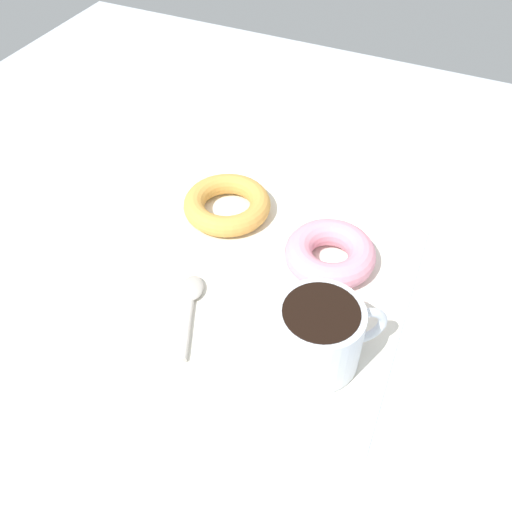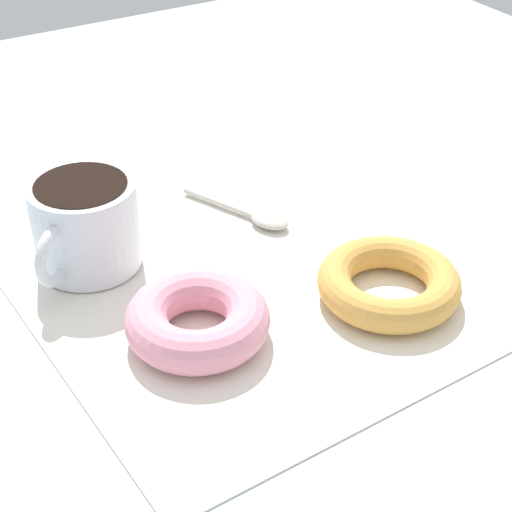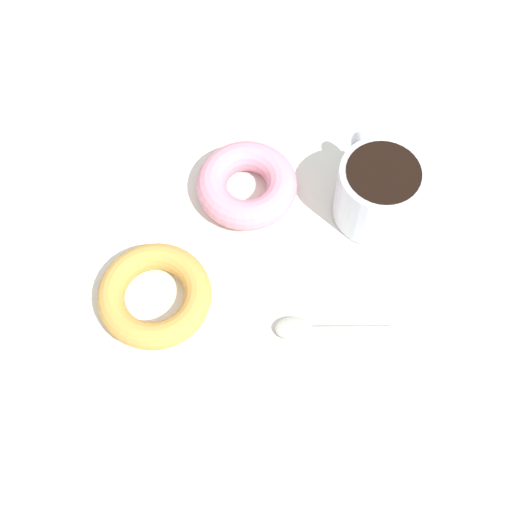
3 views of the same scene
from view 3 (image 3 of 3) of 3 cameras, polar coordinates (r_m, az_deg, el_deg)
The scene contains 6 objects.
ground_plane at distance 70.67cm, azimuth 1.21°, elevation -3.92°, with size 120.00×120.00×2.00cm, color #B2BCC6.
napkin at distance 71.17cm, azimuth 0.00°, elevation -0.79°, with size 34.81×34.81×0.30cm, color white.
coffee_cup at distance 71.92cm, azimuth 9.72°, elevation 5.21°, with size 9.98×9.07×7.26cm.
donut_near_cup at distance 73.83cm, azimuth -0.75°, elevation 5.70°, with size 10.45×10.45×3.16cm, color pink.
donut_far at distance 68.91cm, azimuth -8.12°, elevation -3.13°, with size 10.97×10.97×2.61cm, color gold.
spoon at distance 68.06cm, azimuth 4.14°, elevation -5.80°, with size 5.88×10.84×0.90cm.
Camera 3 is at (-26.04, -9.60, 64.00)cm, focal length 50.00 mm.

